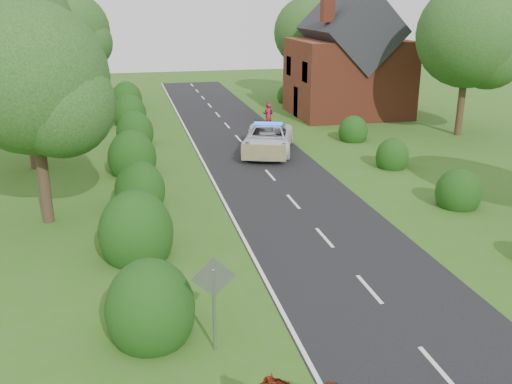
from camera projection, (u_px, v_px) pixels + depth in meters
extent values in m
plane|color=#316416|center=(438.00, 369.00, 13.42)|extent=(120.00, 120.00, 0.00)
cube|color=black|center=(275.00, 181.00, 27.26)|extent=(6.00, 70.00, 0.02)
cube|color=white|center=(439.00, 369.00, 13.42)|extent=(0.12, 1.80, 0.01)
cube|color=white|center=(369.00, 289.00, 17.11)|extent=(0.12, 1.80, 0.01)
cube|color=white|center=(325.00, 237.00, 20.80)|extent=(0.12, 1.80, 0.01)
cube|color=white|center=(293.00, 202.00, 24.49)|extent=(0.12, 1.80, 0.01)
cube|color=white|center=(270.00, 175.00, 28.18)|extent=(0.12, 1.80, 0.01)
cube|color=white|center=(253.00, 155.00, 31.87)|extent=(0.12, 1.80, 0.01)
cube|color=white|center=(238.00, 138.00, 35.56)|extent=(0.12, 1.80, 0.01)
cube|color=white|center=(227.00, 125.00, 39.25)|extent=(0.12, 1.80, 0.01)
cube|color=white|center=(218.00, 115.00, 42.94)|extent=(0.12, 1.80, 0.01)
cube|color=white|center=(210.00, 105.00, 46.64)|extent=(0.12, 1.80, 0.01)
cube|color=white|center=(203.00, 98.00, 50.33)|extent=(0.12, 1.80, 0.01)
cube|color=white|center=(197.00, 91.00, 54.02)|extent=(0.12, 1.80, 0.01)
cube|color=white|center=(192.00, 85.00, 57.71)|extent=(0.12, 1.80, 0.01)
cube|color=white|center=(216.00, 185.00, 26.64)|extent=(0.12, 70.00, 0.01)
ellipsoid|color=#1A3F15|center=(150.00, 310.00, 14.57)|extent=(2.30, 2.41, 2.70)
ellipsoid|color=#1A3F15|center=(136.00, 233.00, 19.11)|extent=(2.50, 2.62, 3.00)
ellipsoid|color=#1A3F15|center=(140.00, 190.00, 23.84)|extent=(2.10, 2.20, 2.50)
ellipsoid|color=#1A3F15|center=(132.00, 158.00, 28.38)|extent=(2.40, 2.52, 2.80)
ellipsoid|color=#1A3F15|center=(135.00, 133.00, 34.00)|extent=(2.20, 2.31, 2.60)
ellipsoid|color=#1A3F15|center=(130.00, 114.00, 39.48)|extent=(2.30, 2.41, 2.70)
ellipsoid|color=#1A3F15|center=(127.00, 99.00, 44.99)|extent=(2.40, 2.52, 2.80)
ellipsoid|color=#1A3F15|center=(458.00, 193.00, 23.87)|extent=(1.90, 2.00, 2.10)
ellipsoid|color=#1A3F15|center=(392.00, 157.00, 29.40)|extent=(1.70, 1.78, 2.00)
ellipsoid|color=#1A3F15|center=(353.00, 132.00, 35.00)|extent=(1.80, 1.89, 2.00)
ellipsoid|color=#1A3F15|center=(287.00, 96.00, 47.87)|extent=(1.70, 1.78, 2.00)
cylinder|color=#332316|center=(43.00, 173.00, 21.73)|extent=(0.44, 0.44, 3.96)
sphere|color=#153814|center=(31.00, 78.00, 20.57)|extent=(5.60, 5.60, 5.60)
sphere|color=#44722B|center=(61.00, 104.00, 20.56)|extent=(3.92, 3.92, 3.92)
cylinder|color=#332316|center=(31.00, 133.00, 28.83)|extent=(0.44, 0.44, 3.74)
sphere|color=#153814|center=(22.00, 64.00, 27.74)|extent=(5.60, 5.60, 5.60)
sphere|color=#44722B|center=(44.00, 83.00, 27.70)|extent=(3.92, 3.92, 3.92)
cylinder|color=#332316|center=(27.00, 93.00, 37.56)|extent=(0.44, 0.44, 4.84)
sphere|color=#153814|center=(18.00, 23.00, 36.15)|extent=(6.80, 6.80, 6.80)
sphere|color=#44722B|center=(39.00, 42.00, 36.13)|extent=(4.76, 4.76, 4.76)
cylinder|color=#332316|center=(77.00, 77.00, 47.43)|extent=(0.44, 0.44, 4.18)
sphere|color=#153814|center=(72.00, 30.00, 46.21)|extent=(6.00, 6.00, 6.00)
sphere|color=#44722B|center=(86.00, 43.00, 46.18)|extent=(4.20, 4.20, 4.20)
cylinder|color=#332316|center=(461.00, 101.00, 36.00)|extent=(0.44, 0.44, 4.40)
sphere|color=#153814|center=(469.00, 35.00, 34.72)|extent=(6.40, 6.40, 6.40)
sphere|color=#44722B|center=(489.00, 52.00, 34.69)|extent=(4.48, 4.48, 4.48)
cylinder|color=#332316|center=(308.00, 75.00, 49.77)|extent=(0.44, 0.44, 3.96)
sphere|color=#153814|center=(309.00, 32.00, 48.62)|extent=(6.00, 6.00, 6.00)
sphere|color=#44722B|center=(323.00, 44.00, 48.57)|extent=(4.20, 4.20, 4.20)
cylinder|color=gray|center=(214.00, 310.00, 13.85)|extent=(0.08, 0.08, 2.20)
cube|color=gray|center=(213.00, 277.00, 13.56)|extent=(1.06, 0.04, 1.06)
cube|color=brown|center=(348.00, 78.00, 42.25)|extent=(8.00, 7.00, 5.50)
cube|color=black|center=(350.00, 29.00, 41.14)|extent=(5.94, 7.40, 5.94)
cube|color=brown|center=(328.00, 10.00, 38.31)|extent=(0.80, 0.80, 1.60)
imported|color=silver|center=(268.00, 139.00, 32.23)|extent=(4.32, 6.23, 1.58)
cube|color=yellow|center=(264.00, 153.00, 29.55)|extent=(2.25, 0.82, 0.87)
cube|color=blue|center=(268.00, 124.00, 31.95)|extent=(1.58, 0.77, 0.14)
imported|color=#A51A25|center=(268.00, 116.00, 38.48)|extent=(0.70, 0.69, 1.64)
imported|color=#43164F|center=(268.00, 114.00, 39.09)|extent=(0.96, 0.89, 1.58)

